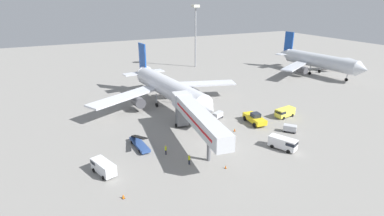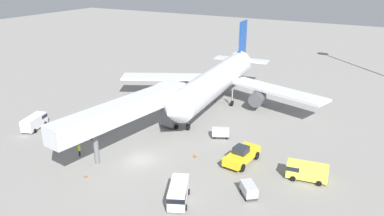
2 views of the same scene
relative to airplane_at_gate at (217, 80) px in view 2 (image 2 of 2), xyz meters
name	(u,v)px [view 2 (image 2 of 2)]	position (x,y,z in m)	size (l,w,h in m)	color
ground_plane	(140,160)	(0.53, -25.35, -4.93)	(300.00, 300.00, 0.00)	gray
airplane_at_gate	(217,80)	(0.00, 0.00, 0.00)	(41.17, 40.21, 14.02)	silver
jet_bridge	(131,110)	(-3.14, -22.16, 0.78)	(6.18, 24.10, 7.48)	silver
pushback_tug	(242,155)	(13.05, -19.20, -3.76)	(3.27, 6.61, 2.53)	yellow
belt_loader_truck	(97,121)	(-13.24, -18.89, -4.16)	(2.11, 6.99, 3.26)	#2D4C8E
service_van_far_left	(35,121)	(-21.03, -24.96, -3.71)	(3.38, 5.26, 2.14)	white
service_van_far_right	(306,171)	(21.64, -19.21, -3.72)	(5.24, 2.85, 2.10)	#E5DB4C
service_van_mid_right	(178,193)	(10.40, -31.31, -3.67)	(3.86, 5.40, 2.20)	white
baggage_cart_near_left	(221,133)	(7.11, -13.29, -4.05)	(2.92, 2.22, 1.60)	#38383D
baggage_cart_outer_left	(249,189)	(16.81, -26.16, -4.09)	(2.76, 2.91, 1.52)	#38383D
ground_crew_worker_foreground	(79,150)	(-7.55, -28.53, -3.96)	(0.42, 0.42, 1.82)	#1E2333
ground_crew_worker_midground	(91,134)	(-9.87, -23.71, -3.95)	(0.49, 0.49, 1.85)	#1E2333
safety_cone_alpha	(195,155)	(6.71, -20.81, -4.62)	(0.41, 0.41, 0.63)	black
safety_cone_charlie	(86,175)	(-2.74, -32.35, -4.67)	(0.34, 0.34, 0.53)	black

